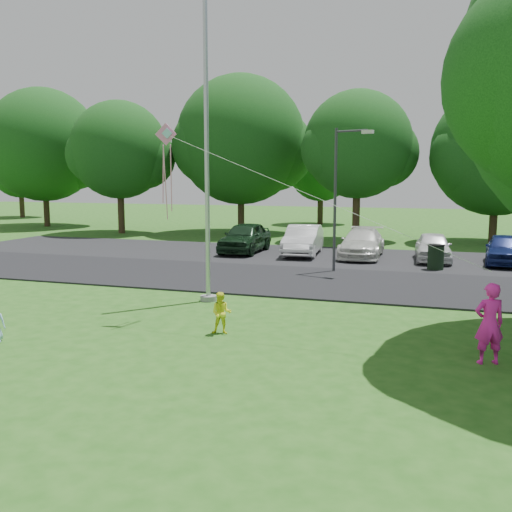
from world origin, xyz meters
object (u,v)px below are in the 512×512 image
(child_yellow, at_px, (221,313))
(kite, at_px, (175,155))
(flagpole, at_px, (207,163))
(trash_can, at_px, (436,258))
(woman, at_px, (489,324))
(street_lamp, at_px, (340,187))

(child_yellow, bearing_deg, kite, 137.99)
(flagpole, height_order, trash_can, flagpole)
(trash_can, distance_m, child_yellow, 12.31)
(woman, relative_size, child_yellow, 1.63)
(woman, bearing_deg, trash_can, -104.86)
(street_lamp, distance_m, kite, 9.21)
(flagpole, distance_m, child_yellow, 5.24)
(flagpole, xyz_separation_m, kite, (0.13, -2.41, 0.16))
(street_lamp, relative_size, trash_can, 5.23)
(street_lamp, xyz_separation_m, child_yellow, (-1.18, -9.65, -2.87))
(trash_can, height_order, child_yellow, trash_can)
(woman, bearing_deg, kite, -30.26)
(street_lamp, bearing_deg, kite, -89.35)
(flagpole, xyz_separation_m, child_yellow, (1.74, -3.33, -3.65))
(flagpole, bearing_deg, trash_can, 50.70)
(woman, bearing_deg, child_yellow, -24.20)
(trash_can, height_order, kite, kite)
(child_yellow, bearing_deg, trash_can, 54.70)
(flagpole, height_order, woman, flagpole)
(street_lamp, bearing_deg, child_yellow, -78.61)
(woman, xyz_separation_m, child_yellow, (-5.96, 0.39, -0.32))
(kite, bearing_deg, flagpole, 82.44)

